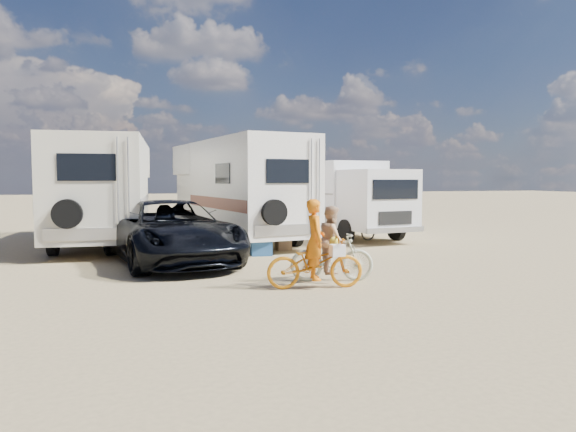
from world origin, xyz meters
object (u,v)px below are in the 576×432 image
object	(u,v)px
dark_suv	(170,231)
rider_man	(315,248)
bike_parked	(381,229)
crate	(283,245)
bike_woman	(332,256)
cooler	(261,247)
rv_left	(105,193)
bike_man	(315,263)
rv_main	(237,191)
rider_woman	(332,248)
box_truck	(343,199)

from	to	relation	value
dark_suv	rider_man	distance (m)	5.05
bike_parked	crate	size ratio (longest dim) A/B	3.66
bike_woman	cooler	distance (m)	4.34
rv_left	bike_man	size ratio (longest dim) A/B	4.06
rv_main	dark_suv	size ratio (longest dim) A/B	1.44
bike_man	rider_woman	bearing A→B (deg)	-37.40
rv_left	rv_main	bearing A→B (deg)	5.27
bike_man	cooler	size ratio (longest dim) A/B	3.28
rv_main	bike_woman	world-z (taller)	rv_main
rider_man	rider_woman	xyz separation A→B (m)	(0.62, 0.59, -0.09)
bike_parked	crate	distance (m)	4.54
rider_man	bike_parked	distance (m)	9.16
rv_main	box_truck	size ratio (longest dim) A/B	1.25
bike_woman	box_truck	bearing A→B (deg)	-9.92
box_truck	bike_woman	world-z (taller)	box_truck
box_truck	dark_suv	xyz separation A→B (m)	(-7.08, -4.68, -0.62)
rv_left	bike_woman	xyz separation A→B (m)	(4.85, -8.37, -1.21)
rv_left	bike_parked	size ratio (longest dim) A/B	5.11
rv_main	dark_suv	xyz separation A→B (m)	(-2.81, -4.60, -0.96)
bike_woman	rider_woman	distance (m)	0.19
dark_suv	bike_man	bearing A→B (deg)	-69.77
dark_suv	bike_woman	world-z (taller)	dark_suv
crate	rider_woman	bearing A→B (deg)	-95.49
rv_main	crate	bearing A→B (deg)	-83.39
box_truck	cooler	distance (m)	6.19
rider_man	cooler	bearing A→B (deg)	7.19
cooler	crate	size ratio (longest dim) A/B	1.40
rider_man	rider_woman	distance (m)	0.86
rv_main	bike_parked	xyz separation A→B (m)	(5.06, -1.57, -1.39)
bike_woman	bike_parked	bearing A→B (deg)	-19.80
bike_woman	crate	bearing A→B (deg)	9.59
box_truck	bike_man	size ratio (longest dim) A/B	3.47
rv_main	box_truck	xyz separation A→B (m)	(4.26, 0.08, -0.34)
bike_parked	crate	xyz separation A→B (m)	(-4.25, -1.59, -0.24)
rider_man	crate	xyz separation A→B (m)	(1.12, 5.82, -0.66)
rv_left	rider_woman	xyz separation A→B (m)	(4.85, -8.37, -1.02)
rv_left	box_truck	distance (m)	8.81
bike_man	bike_parked	distance (m)	9.15
rv_main	bike_parked	bearing A→B (deg)	-25.07
rv_main	cooler	xyz separation A→B (m)	(-0.16, -4.08, -1.56)
rider_man	rv_main	bearing A→B (deg)	6.97
cooler	crate	distance (m)	1.34
box_truck	rider_man	distance (m)	10.17
rv_main	cooler	distance (m)	4.37
cooler	rider_woman	bearing A→B (deg)	-77.99
box_truck	dark_suv	world-z (taller)	box_truck
rv_main	crate	world-z (taller)	rv_main
bike_man	rider_man	xyz separation A→B (m)	(0.00, 0.00, 0.31)
dark_suv	bike_man	distance (m)	5.06
rv_left	rider_woman	size ratio (longest dim) A/B	5.45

